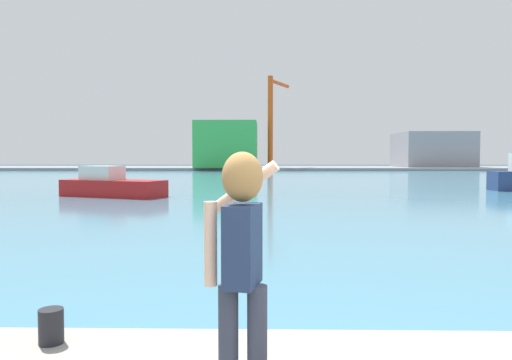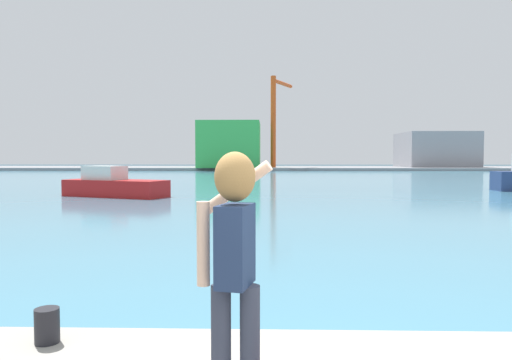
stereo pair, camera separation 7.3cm
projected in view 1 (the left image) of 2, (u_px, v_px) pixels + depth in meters
ground_plane at (272, 179)px, 52.62m from camera, size 220.00×220.00×0.00m
harbor_water at (272, 178)px, 54.62m from camera, size 140.00×100.00×0.02m
far_shore_dock at (269, 168)px, 94.55m from camera, size 140.00×20.00×0.52m
person_photographer at (241, 250)px, 3.23m from camera, size 0.53×0.57×1.74m
harbor_bollard at (51, 326)px, 4.31m from camera, size 0.22×0.22×0.32m
boat_moored at (111, 185)px, 28.73m from camera, size 6.85×4.40×1.86m
warehouse_left at (227, 145)px, 89.45m from camera, size 11.36×11.93×8.56m
warehouse_right at (432, 150)px, 95.65m from camera, size 13.45×13.31×6.88m
port_crane at (272, 114)px, 89.17m from camera, size 4.42×8.47×17.13m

